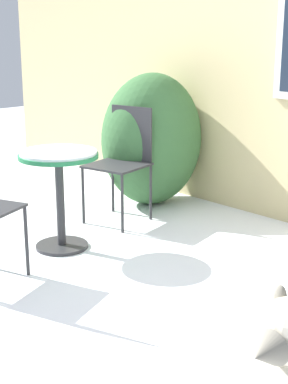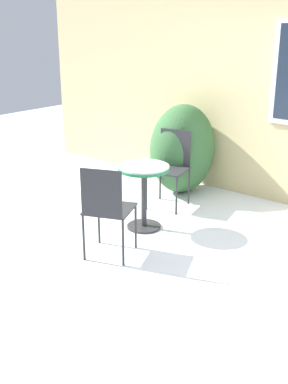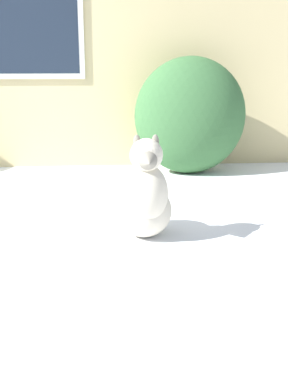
{
  "view_description": "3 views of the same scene",
  "coord_description": "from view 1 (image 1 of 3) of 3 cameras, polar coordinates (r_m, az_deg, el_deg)",
  "views": [
    {
      "loc": [
        2.73,
        -1.95,
        1.6
      ],
      "look_at": [
        0.0,
        0.6,
        0.55
      ],
      "focal_mm": 55.0,
      "sensor_mm": 36.0,
      "label": 1
    },
    {
      "loc": [
        2.48,
        -3.52,
        2.24
      ],
      "look_at": [
        -0.72,
        0.43,
        0.43
      ],
      "focal_mm": 45.0,
      "sensor_mm": 36.0,
      "label": 2
    },
    {
      "loc": [
        1.54,
        -3.61,
        1.29
      ],
      "look_at": [
        1.8,
        -0.24,
        0.33
      ],
      "focal_mm": 45.0,
      "sensor_mm": 36.0,
      "label": 3
    }
  ],
  "objects": [
    {
      "name": "patio_chair_near_table",
      "position": [
        4.95,
        -2.09,
        3.37
      ],
      "size": [
        0.53,
        0.53,
        0.96
      ],
      "rotation": [
        0.0,
        0.0,
        0.22
      ],
      "color": "#2D2D30",
      "rests_on": "ground_plane"
    },
    {
      "name": "ground_plane",
      "position": [
        3.72,
        -6.87,
        -9.91
      ],
      "size": [
        16.0,
        16.0,
        0.0
      ],
      "primitive_type": "plane",
      "color": "white"
    },
    {
      "name": "patio_table",
      "position": [
        4.32,
        -8.22,
        1.57
      ],
      "size": [
        0.58,
        0.58,
        0.74
      ],
      "color": "#2D2D30",
      "rests_on": "ground_plane"
    },
    {
      "name": "shrub_left",
      "position": [
        5.42,
        0.78,
        5.12
      ],
      "size": [
        0.81,
        1.0,
        1.21
      ],
      "color": "#386638",
      "rests_on": "ground_plane"
    }
  ]
}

